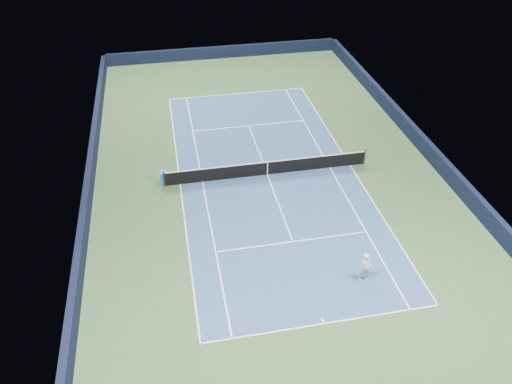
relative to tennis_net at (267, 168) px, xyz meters
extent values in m
plane|color=#304F2B|center=(0.00, 0.00, -0.50)|extent=(40.00, 40.00, 0.00)
cube|color=black|center=(0.00, 19.82, 0.05)|extent=(22.00, 0.35, 1.10)
cube|color=black|center=(10.82, 0.00, 0.05)|extent=(0.35, 40.00, 1.10)
cube|color=black|center=(-10.82, 0.00, 0.05)|extent=(0.35, 40.00, 1.10)
cube|color=navy|center=(0.00, 0.00, -0.50)|extent=(10.97, 23.77, 0.01)
cube|color=white|center=(0.00, 11.88, -0.50)|extent=(10.97, 0.08, 0.00)
cube|color=white|center=(0.00, -11.88, -0.50)|extent=(10.97, 0.08, 0.00)
cube|color=white|center=(5.49, 0.00, -0.50)|extent=(0.08, 23.77, 0.00)
cube|color=white|center=(-5.49, 0.00, -0.50)|extent=(0.08, 23.77, 0.00)
cube|color=white|center=(4.12, 0.00, -0.50)|extent=(0.08, 23.77, 0.00)
cube|color=white|center=(-4.12, 0.00, -0.50)|extent=(0.08, 23.77, 0.00)
cube|color=white|center=(0.00, 6.40, -0.50)|extent=(8.23, 0.08, 0.00)
cube|color=white|center=(0.00, -6.40, -0.50)|extent=(8.23, 0.08, 0.00)
cube|color=white|center=(0.00, 0.00, -0.50)|extent=(0.08, 12.80, 0.00)
cube|color=white|center=(0.00, 11.73, -0.50)|extent=(0.08, 0.30, 0.00)
cube|color=white|center=(0.00, -11.73, -0.50)|extent=(0.08, 0.30, 0.00)
cylinder|color=black|center=(-6.40, 0.00, 0.03)|extent=(0.10, 0.10, 1.07)
cylinder|color=black|center=(6.40, 0.00, 0.03)|extent=(0.10, 0.10, 1.07)
cube|color=black|center=(0.00, 0.00, -0.05)|extent=(12.80, 0.03, 0.91)
cube|color=white|center=(0.00, 0.00, 0.44)|extent=(12.80, 0.04, 0.06)
cube|color=white|center=(0.00, 0.00, -0.05)|extent=(0.05, 0.04, 0.91)
cube|color=blue|center=(-6.40, 0.29, -0.09)|extent=(0.52, 0.48, 0.82)
cube|color=white|center=(-6.11, 0.29, -0.05)|extent=(0.02, 0.37, 0.37)
imported|color=silver|center=(2.67, -9.72, 0.33)|extent=(0.62, 0.42, 1.65)
cylinder|color=pink|center=(2.99, -9.77, 0.20)|extent=(0.03, 0.03, 0.27)
cylinder|color=black|center=(2.99, -9.77, -0.04)|extent=(0.27, 0.02, 0.27)
cylinder|color=#CD8499|center=(2.99, -9.77, -0.04)|extent=(0.29, 0.03, 0.29)
sphere|color=#B9D22C|center=(2.77, -8.72, 2.01)|extent=(0.07, 0.07, 0.07)
camera|label=1|loc=(-5.70, -25.29, 17.38)|focal=35.00mm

